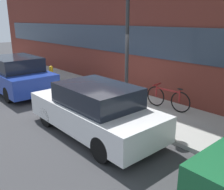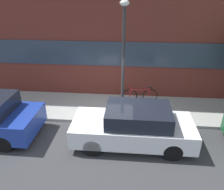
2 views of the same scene
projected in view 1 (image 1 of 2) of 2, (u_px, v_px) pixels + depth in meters
ground_plane at (97, 111)px, 8.24m from camera, size 56.00×56.00×0.00m
sidewalk_strip at (123, 102)px, 8.99m from camera, size 28.00×2.43×0.11m
parked_car_blue at (16, 75)px, 10.32m from camera, size 4.20×1.79×1.47m
parked_car_white at (95, 110)px, 6.47m from camera, size 3.96×1.64×1.36m
fire_hydrant at (51, 74)px, 11.53m from camera, size 0.45×0.25×0.77m
bicycle at (168, 98)px, 8.05m from camera, size 1.59×0.44×0.77m
lamp_post at (127, 24)px, 7.18m from camera, size 0.32×0.32×4.32m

